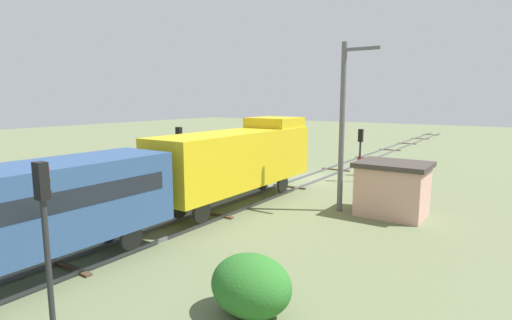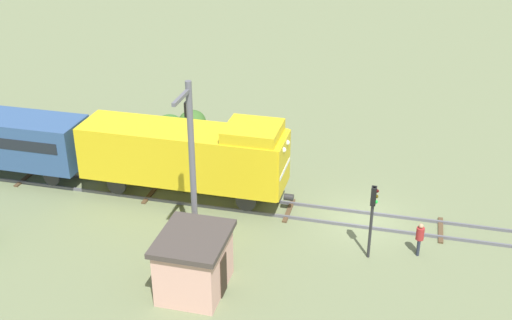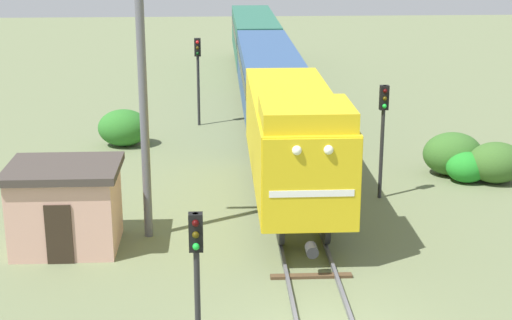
# 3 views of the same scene
# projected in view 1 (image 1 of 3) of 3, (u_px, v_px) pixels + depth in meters

# --- Properties ---
(ground_plane) EXTENTS (141.29, 141.29, 0.00)m
(ground_plane) POSITION_uv_depth(u_px,v_px,m) (315.00, 178.00, 30.05)
(ground_plane) COLOR #66704C
(railway_track) EXTENTS (2.40, 94.20, 0.16)m
(railway_track) POSITION_uv_depth(u_px,v_px,m) (315.00, 177.00, 30.04)
(railway_track) COLOR #595960
(railway_track) RESTS_ON ground
(locomotive) EXTENTS (2.90, 11.60, 4.60)m
(locomotive) POSITION_uv_depth(u_px,v_px,m) (239.00, 156.00, 21.81)
(locomotive) COLOR gold
(locomotive) RESTS_ON railway_track
(traffic_signal_near) EXTENTS (0.32, 0.34, 3.77)m
(traffic_signal_near) POSITION_uv_depth(u_px,v_px,m) (360.00, 145.00, 28.34)
(traffic_signal_near) COLOR #262628
(traffic_signal_near) RESTS_ON ground
(traffic_signal_mid) EXTENTS (0.32, 0.34, 4.31)m
(traffic_signal_mid) POSITION_uv_depth(u_px,v_px,m) (179.00, 150.00, 22.74)
(traffic_signal_mid) COLOR #262628
(traffic_signal_mid) RESTS_ON ground
(traffic_signal_far) EXTENTS (0.32, 0.34, 4.46)m
(traffic_signal_far) POSITION_uv_depth(u_px,v_px,m) (45.00, 219.00, 9.47)
(traffic_signal_far) COLOR #262628
(traffic_signal_far) RESTS_ON ground
(worker_near_track) EXTENTS (0.38, 0.38, 1.70)m
(worker_near_track) POSITION_uv_depth(u_px,v_px,m) (360.00, 163.00, 30.89)
(worker_near_track) COLOR #262B38
(worker_near_track) RESTS_ON ground
(catenary_mast) EXTENTS (1.94, 0.28, 8.72)m
(catenary_mast) POSITION_uv_depth(u_px,v_px,m) (343.00, 124.00, 20.49)
(catenary_mast) COLOR #595960
(catenary_mast) RESTS_ON ground
(relay_hut) EXTENTS (3.50, 2.90, 2.74)m
(relay_hut) POSITION_uv_depth(u_px,v_px,m) (392.00, 188.00, 20.28)
(relay_hut) COLOR #D19E8C
(relay_hut) RESTS_ON ground
(bush_near) EXTENTS (2.26, 1.85, 1.64)m
(bush_near) POSITION_uv_depth(u_px,v_px,m) (104.00, 182.00, 24.53)
(bush_near) COLOR #376126
(bush_near) RESTS_ON ground
(bush_mid) EXTENTS (2.35, 1.92, 1.71)m
(bush_mid) POSITION_uv_depth(u_px,v_px,m) (251.00, 285.00, 10.91)
(bush_mid) COLOR #2B6D26
(bush_mid) RESTS_ON ground
(bush_far) EXTENTS (1.69, 1.38, 1.23)m
(bush_far) POSITION_uv_depth(u_px,v_px,m) (114.00, 188.00, 23.86)
(bush_far) COLOR #218426
(bush_far) RESTS_ON ground
(bush_back) EXTENTS (2.43, 1.99, 1.77)m
(bush_back) POSITION_uv_depth(u_px,v_px,m) (102.00, 187.00, 22.82)
(bush_back) COLOR #356426
(bush_back) RESTS_ON ground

